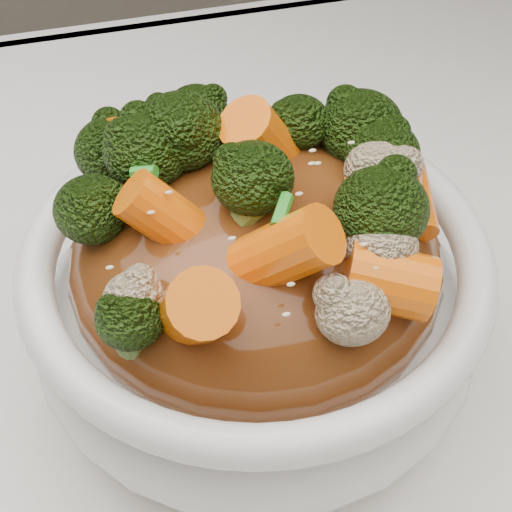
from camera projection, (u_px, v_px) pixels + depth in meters
name	position (u px, v px, depth m)	size (l,w,h in m)	color
tablecloth	(171.00, 413.00, 0.44)	(1.20, 0.80, 0.04)	white
bowl	(256.00, 302.00, 0.41)	(0.23, 0.23, 0.09)	white
sauce_base	(256.00, 261.00, 0.39)	(0.19, 0.19, 0.10)	#612E10
carrots	(256.00, 154.00, 0.34)	(0.19, 0.19, 0.05)	orange
broccoli	(256.00, 156.00, 0.34)	(0.19, 0.19, 0.05)	black
cauliflower	(256.00, 160.00, 0.34)	(0.19, 0.19, 0.04)	#C7B088
scallions	(256.00, 152.00, 0.34)	(0.14, 0.14, 0.02)	#25871F
sesame_seeds	(256.00, 152.00, 0.34)	(0.17, 0.17, 0.01)	beige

